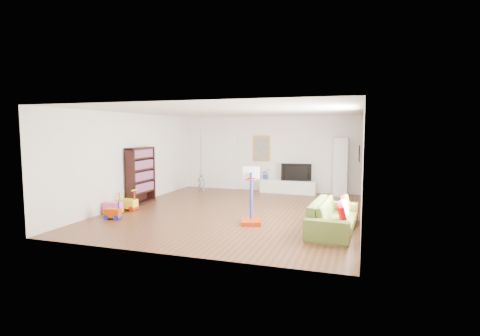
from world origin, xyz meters
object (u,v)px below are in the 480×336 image
(media_console, at_px, (288,187))
(bookshelf, at_px, (141,176))
(sofa, at_px, (334,216))
(basketball_hoop, at_px, (251,196))

(media_console, bearing_deg, bookshelf, -137.23)
(bookshelf, distance_m, sofa, 5.91)
(sofa, distance_m, basketball_hoop, 1.92)
(basketball_hoop, bearing_deg, media_console, 73.59)
(media_console, xyz_separation_m, basketball_hoop, (-0.01, -4.60, 0.45))
(bookshelf, xyz_separation_m, sofa, (5.72, -1.36, -0.52))
(bookshelf, bearing_deg, media_console, 39.53)
(media_console, bearing_deg, basketball_hoop, -87.74)
(media_console, relative_size, bookshelf, 1.16)
(basketball_hoop, bearing_deg, sofa, -17.09)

